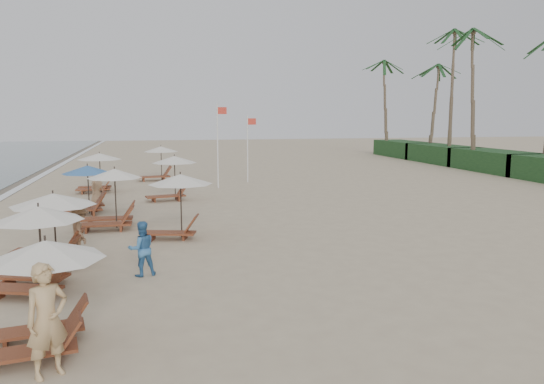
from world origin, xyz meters
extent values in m
plane|color=tan|center=(0.00, 0.00, 0.00)|extent=(160.00, 160.00, 0.00)
cube|color=#193D1C|center=(22.00, 22.00, 0.80)|extent=(3.20, 8.00, 1.60)
cube|color=#193D1C|center=(22.00, 29.50, 0.80)|extent=(3.20, 8.00, 1.60)
cube|color=#193D1C|center=(22.00, 37.00, 0.80)|extent=(3.20, 8.00, 1.60)
cylinder|color=brown|center=(21.10, 23.20, 5.30)|extent=(0.36, 0.36, 10.60)
cylinder|color=brown|center=(22.00, 28.40, 5.70)|extent=(0.36, 0.36, 11.40)
cylinder|color=brown|center=(22.90, 33.60, 4.50)|extent=(0.36, 0.36, 9.00)
cylinder|color=brown|center=(21.10, 38.80, 4.90)|extent=(0.36, 0.36, 9.80)
cylinder|color=black|center=(-5.40, -3.72, 1.00)|extent=(0.05, 0.05, 1.99)
cone|color=silver|center=(-5.40, -3.72, 1.89)|extent=(2.07, 2.07, 0.35)
cylinder|color=black|center=(-6.20, -0.10, 1.01)|extent=(0.05, 0.05, 2.02)
cone|color=silver|center=(-6.20, -0.10, 1.92)|extent=(2.10, 2.10, 0.35)
cylinder|color=black|center=(-6.28, 2.34, 0.99)|extent=(0.05, 0.05, 1.99)
cone|color=silver|center=(-6.28, 2.34, 1.89)|extent=(2.38, 2.38, 0.35)
cylinder|color=black|center=(-4.90, 7.15, 1.09)|extent=(0.05, 0.05, 2.19)
cone|color=silver|center=(-4.90, 7.15, 2.09)|extent=(2.03, 2.03, 0.35)
cylinder|color=black|center=(-6.24, 10.49, 1.02)|extent=(0.05, 0.05, 2.03)
cone|color=#3666A1|center=(-6.24, 10.49, 1.93)|extent=(2.18, 2.18, 0.35)
cylinder|color=black|center=(-6.34, 17.21, 1.05)|extent=(0.05, 0.05, 2.10)
cone|color=silver|center=(-6.34, 17.21, 2.00)|extent=(2.40, 2.40, 0.35)
cylinder|color=black|center=(-2.57, 5.04, 1.07)|extent=(0.05, 0.05, 2.15)
cone|color=silver|center=(-2.57, 5.04, 2.05)|extent=(2.24, 2.24, 0.35)
cylinder|color=black|center=(-2.40, 13.53, 1.07)|extent=(0.05, 0.05, 2.15)
cone|color=silver|center=(-2.40, 13.53, 2.05)|extent=(2.24, 2.24, 0.35)
cylinder|color=black|center=(-2.90, 22.16, 1.07)|extent=(0.05, 0.05, 2.15)
cone|color=silver|center=(-2.90, 22.16, 2.05)|extent=(2.24, 2.24, 0.35)
imported|color=tan|center=(-5.26, -4.69, 0.96)|extent=(0.83, 0.76, 1.91)
imported|color=teal|center=(-3.85, 0.63, 0.74)|extent=(0.84, 0.73, 1.48)
imported|color=brown|center=(-5.69, 2.98, 0.79)|extent=(0.87, 1.15, 1.59)
imported|color=#A77F5A|center=(-6.16, 13.05, 0.80)|extent=(0.86, 0.94, 1.61)
cylinder|color=silver|center=(0.26, 17.37, 2.46)|extent=(0.08, 0.08, 4.92)
cube|color=red|center=(0.54, 17.37, 4.52)|extent=(0.55, 0.02, 0.40)
cylinder|color=silver|center=(2.46, 19.74, 2.13)|extent=(0.08, 0.08, 4.26)
cube|color=red|center=(2.74, 19.74, 3.86)|extent=(0.55, 0.02, 0.40)
camera|label=1|loc=(-3.52, -13.48, 4.25)|focal=34.97mm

